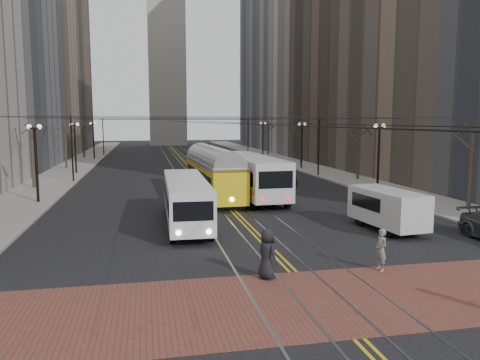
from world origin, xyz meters
name	(u,v)px	position (x,y,z in m)	size (l,w,h in m)	color
ground	(286,265)	(0.00, 0.00, 0.00)	(260.00, 260.00, 0.00)	black
sidewalk_left	(74,168)	(-15.00, 45.00, 0.07)	(5.00, 140.00, 0.15)	gray
sidewalk_right	(294,163)	(15.00, 45.00, 0.07)	(5.00, 140.00, 0.15)	gray
crosswalk_band	(320,300)	(0.00, -4.00, 0.01)	(25.00, 6.00, 0.01)	brown
streetcar_rails	(189,166)	(0.00, 45.00, 0.00)	(4.80, 130.00, 0.02)	gray
centre_lines	(189,166)	(0.00, 45.00, 0.01)	(0.42, 130.00, 0.01)	gold
building_left_far	(45,53)	(-25.50, 86.00, 20.00)	(16.00, 20.00, 40.00)	brown
building_right_mid	(363,45)	(25.50, 46.00, 17.00)	(16.00, 20.00, 34.00)	brown
building_right_midfar	(325,12)	(27.50, 66.00, 26.00)	(20.00, 20.00, 52.00)	#ACA9A1
building_right_far	(283,59)	(25.50, 86.00, 20.00)	(16.00, 20.00, 40.00)	slate
lamp_posts	(203,154)	(0.00, 28.75, 2.80)	(27.60, 57.20, 5.60)	black
street_trees	(196,150)	(0.00, 35.25, 2.80)	(31.68, 53.28, 5.60)	#382D23
trolley_wires	(197,141)	(0.00, 34.83, 3.77)	(25.96, 120.00, 6.60)	black
transit_bus	(186,201)	(-3.50, 8.87, 1.37)	(2.28, 10.93, 2.73)	white
streetcar	(213,178)	(-0.50, 18.43, 1.58)	(2.49, 13.42, 3.16)	yellow
rear_bus	(251,177)	(2.41, 17.52, 1.67)	(2.79, 12.81, 3.34)	silver
cargo_van	(387,210)	(7.42, 5.00, 1.15)	(2.00, 5.19, 2.29)	silver
sedan_grey	(282,176)	(7.26, 25.02, 0.76)	(1.80, 4.48, 1.53)	#3B3E42
pedestrian_a	(267,254)	(-1.25, -1.50, 1.00)	(0.96, 0.63, 1.97)	black
pedestrian_b	(381,250)	(3.58, -1.50, 0.88)	(0.64, 0.42, 1.75)	gray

